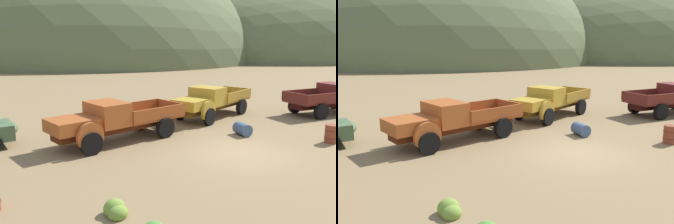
# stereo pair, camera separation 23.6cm
# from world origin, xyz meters

# --- Properties ---
(ground_plane) EXTENTS (300.00, 300.00, 0.00)m
(ground_plane) POSITION_xyz_m (0.00, 0.00, 0.00)
(ground_plane) COLOR olive
(hill_far_right) EXTENTS (81.28, 86.73, 46.56)m
(hill_far_right) POSITION_xyz_m (21.66, 76.76, 0.00)
(hill_far_right) COLOR #56603D
(hill_far_right) RESTS_ON ground
(hill_distant) EXTENTS (80.87, 72.79, 38.97)m
(hill_distant) POSITION_xyz_m (67.56, 58.86, 0.00)
(hill_distant) COLOR #56603D
(hill_distant) RESTS_ON ground
(truck_oxide_orange) EXTENTS (6.72, 3.11, 1.89)m
(truck_oxide_orange) POSITION_xyz_m (-3.94, 4.37, 1.01)
(truck_oxide_orange) COLOR #51220D
(truck_oxide_orange) RESTS_ON ground
(truck_mustard) EXTENTS (6.42, 3.80, 1.89)m
(truck_mustard) POSITION_xyz_m (2.98, 5.97, 0.99)
(truck_mustard) COLOR #593D12
(truck_mustard) RESTS_ON ground
(truck_oxblood) EXTENTS (6.02, 2.87, 1.89)m
(truck_oxblood) POSITION_xyz_m (10.75, 2.94, 0.99)
(truck_oxblood) COLOR black
(truck_oxblood) RESTS_ON ground
(oil_drum_tipped) EXTENTS (0.76, 0.99, 0.60)m
(oil_drum_tipped) POSITION_xyz_m (2.05, 2.08, 0.30)
(oil_drum_tipped) COLOR #384C6B
(oil_drum_tipped) RESTS_ON ground
(oil_drum_by_truck) EXTENTS (0.62, 0.62, 0.84)m
(oil_drum_by_truck) POSITION_xyz_m (4.54, -1.04, 0.42)
(oil_drum_by_truck) COLOR brown
(oil_drum_by_truck) RESTS_ON ground
(bush_front_left) EXTENTS (0.61, 0.76, 0.55)m
(bush_front_left) POSITION_xyz_m (-6.57, -2.07, 0.13)
(bush_front_left) COLOR olive
(bush_front_left) RESTS_ON ground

